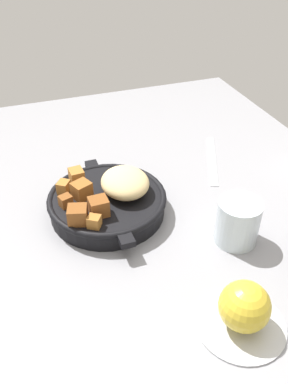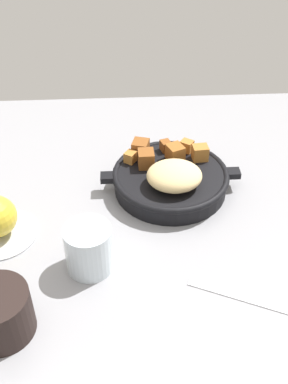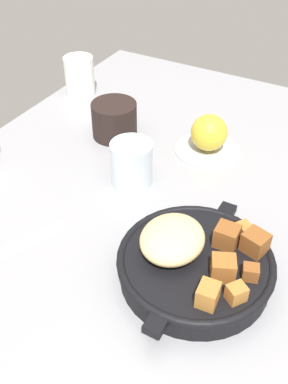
{
  "view_description": "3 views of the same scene",
  "coord_description": "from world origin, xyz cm",
  "px_view_note": "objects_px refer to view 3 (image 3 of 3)",
  "views": [
    {
      "loc": [
        53.01,
        -20.88,
        48.92
      ],
      "look_at": [
        1.04,
        -2.46,
        7.93
      ],
      "focal_mm": 38.14,
      "sensor_mm": 36.0,
      "label": 1
    },
    {
      "loc": [
        3.56,
        60.46,
        55.11
      ],
      "look_at": [
        0.07,
        -0.69,
        4.9
      ],
      "focal_mm": 42.76,
      "sensor_mm": 36.0,
      "label": 2
    },
    {
      "loc": [
        -45.58,
        -21.7,
        50.22
      ],
      "look_at": [
        0.9,
        4.22,
        6.37
      ],
      "focal_mm": 42.25,
      "sensor_mm": 36.0,
      "label": 3
    }
  ],
  "objects_px": {
    "butter_knife": "(4,251)",
    "water_glass_short": "(132,163)",
    "red_apple": "(209,133)",
    "coffee_mug_dark": "(114,120)",
    "cast_iron_skillet": "(194,261)",
    "white_creamer_pitcher": "(80,77)"
  },
  "relations": [
    {
      "from": "red_apple",
      "to": "butter_knife",
      "type": "distance_m",
      "value": 0.43
    },
    {
      "from": "butter_knife",
      "to": "red_apple",
      "type": "bearing_deg",
      "value": 2.53
    },
    {
      "from": "cast_iron_skillet",
      "to": "butter_knife",
      "type": "distance_m",
      "value": 0.29
    },
    {
      "from": "cast_iron_skillet",
      "to": "red_apple",
      "type": "bearing_deg",
      "value": 19.25
    },
    {
      "from": "water_glass_short",
      "to": "coffee_mug_dark",
      "type": "relative_size",
      "value": 0.87
    },
    {
      "from": "cast_iron_skillet",
      "to": "coffee_mug_dark",
      "type": "distance_m",
      "value": 0.39
    },
    {
      "from": "water_glass_short",
      "to": "cast_iron_skillet",
      "type": "bearing_deg",
      "value": -128.1
    },
    {
      "from": "butter_knife",
      "to": "water_glass_short",
      "type": "relative_size",
      "value": 2.52
    },
    {
      "from": "red_apple",
      "to": "butter_knife",
      "type": "xyz_separation_m",
      "value": [
        -0.4,
        0.16,
        -0.04
      ]
    },
    {
      "from": "cast_iron_skillet",
      "to": "water_glass_short",
      "type": "height_order",
      "value": "same"
    },
    {
      "from": "red_apple",
      "to": "water_glass_short",
      "type": "bearing_deg",
      "value": 152.87
    },
    {
      "from": "red_apple",
      "to": "white_creamer_pitcher",
      "type": "xyz_separation_m",
      "value": [
        0.07,
        0.35,
        0.0
      ]
    },
    {
      "from": "coffee_mug_dark",
      "to": "white_creamer_pitcher",
      "type": "relative_size",
      "value": 1.0
    },
    {
      "from": "water_glass_short",
      "to": "coffee_mug_dark",
      "type": "distance_m",
      "value": 0.16
    },
    {
      "from": "cast_iron_skillet",
      "to": "butter_knife",
      "type": "relative_size",
      "value": 1.31
    },
    {
      "from": "red_apple",
      "to": "coffee_mug_dark",
      "type": "relative_size",
      "value": 0.78
    },
    {
      "from": "water_glass_short",
      "to": "white_creamer_pitcher",
      "type": "height_order",
      "value": "white_creamer_pitcher"
    },
    {
      "from": "cast_iron_skillet",
      "to": "water_glass_short",
      "type": "relative_size",
      "value": 3.3
    },
    {
      "from": "cast_iron_skillet",
      "to": "coffee_mug_dark",
      "type": "relative_size",
      "value": 2.88
    },
    {
      "from": "water_glass_short",
      "to": "coffee_mug_dark",
      "type": "height_order",
      "value": "water_glass_short"
    },
    {
      "from": "water_glass_short",
      "to": "coffee_mug_dark",
      "type": "xyz_separation_m",
      "value": [
        0.12,
        0.11,
        -0.0
      ]
    },
    {
      "from": "red_apple",
      "to": "coffee_mug_dark",
      "type": "bearing_deg",
      "value": 101.82
    }
  ]
}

